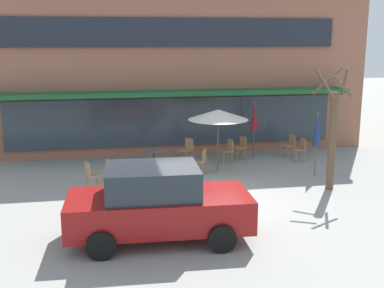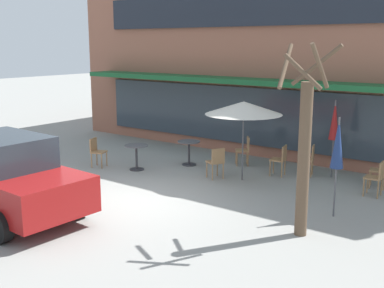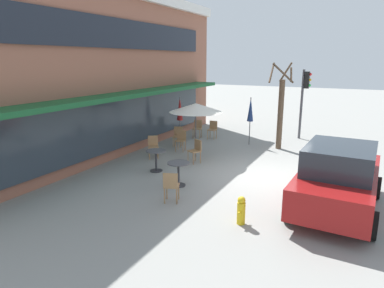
{
  "view_description": "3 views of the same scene",
  "coord_description": "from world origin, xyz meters",
  "px_view_note": "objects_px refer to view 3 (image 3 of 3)",
  "views": [
    {
      "loc": [
        -2.69,
        -12.78,
        4.6
      ],
      "look_at": [
        0.11,
        2.52,
        1.17
      ],
      "focal_mm": 45.0,
      "sensor_mm": 36.0,
      "label": 1
    },
    {
      "loc": [
        7.81,
        -7.9,
        3.73
      ],
      "look_at": [
        -0.42,
        3.01,
        0.86
      ],
      "focal_mm": 45.0,
      "sensor_mm": 36.0,
      "label": 2
    },
    {
      "loc": [
        -10.79,
        -2.72,
        3.87
      ],
      "look_at": [
        -0.33,
        2.63,
        0.95
      ],
      "focal_mm": 32.0,
      "sensor_mm": 36.0,
      "label": 3
    }
  ],
  "objects_px": {
    "patio_umbrella_cream_folded": "(180,109)",
    "cafe_chair_6": "(196,149)",
    "cafe_chair_2": "(178,135)",
    "patio_umbrella_corner_open": "(196,108)",
    "cafe_chair_4": "(198,127)",
    "patio_umbrella_green_folded": "(250,110)",
    "cafe_chair_1": "(213,128)",
    "traffic_light_pole": "(304,93)",
    "parked_sedan": "(338,178)",
    "cafe_table_streetside": "(156,157)",
    "fire_hydrant": "(241,210)",
    "cafe_chair_3": "(153,145)",
    "street_tree": "(281,109)",
    "cafe_chair_0": "(171,185)",
    "cafe_table_near_wall": "(178,170)",
    "cafe_chair_5": "(181,139)"
  },
  "relations": [
    {
      "from": "cafe_chair_5",
      "to": "fire_hydrant",
      "type": "relative_size",
      "value": 1.26
    },
    {
      "from": "cafe_chair_6",
      "to": "cafe_chair_0",
      "type": "bearing_deg",
      "value": -163.64
    },
    {
      "from": "patio_umbrella_green_folded",
      "to": "patio_umbrella_cream_folded",
      "type": "relative_size",
      "value": 1.0
    },
    {
      "from": "cafe_chair_1",
      "to": "cafe_table_streetside",
      "type": "bearing_deg",
      "value": -177.05
    },
    {
      "from": "parked_sedan",
      "to": "street_tree",
      "type": "height_order",
      "value": "street_tree"
    },
    {
      "from": "cafe_table_streetside",
      "to": "cafe_chair_2",
      "type": "bearing_deg",
      "value": 17.18
    },
    {
      "from": "cafe_table_streetside",
      "to": "patio_umbrella_green_folded",
      "type": "xyz_separation_m",
      "value": [
        5.31,
        -1.71,
        1.11
      ]
    },
    {
      "from": "patio_umbrella_green_folded",
      "to": "patio_umbrella_cream_folded",
      "type": "xyz_separation_m",
      "value": [
        -1.22,
        3.01,
        0.0
      ]
    },
    {
      "from": "traffic_light_pole",
      "to": "cafe_chair_6",
      "type": "bearing_deg",
      "value": 154.87
    },
    {
      "from": "cafe_chair_4",
      "to": "cafe_chair_5",
      "type": "height_order",
      "value": "same"
    },
    {
      "from": "cafe_chair_2",
      "to": "traffic_light_pole",
      "type": "height_order",
      "value": "traffic_light_pole"
    },
    {
      "from": "patio_umbrella_corner_open",
      "to": "cafe_chair_1",
      "type": "distance_m",
      "value": 3.79
    },
    {
      "from": "cafe_chair_3",
      "to": "cafe_chair_4",
      "type": "distance_m",
      "value": 4.11
    },
    {
      "from": "cafe_table_streetside",
      "to": "parked_sedan",
      "type": "bearing_deg",
      "value": -95.02
    },
    {
      "from": "patio_umbrella_cream_folded",
      "to": "cafe_chair_3",
      "type": "bearing_deg",
      "value": -174.3
    },
    {
      "from": "cafe_table_streetside",
      "to": "fire_hydrant",
      "type": "height_order",
      "value": "cafe_table_streetside"
    },
    {
      "from": "street_tree",
      "to": "cafe_chair_3",
      "type": "bearing_deg",
      "value": 132.32
    },
    {
      "from": "cafe_chair_1",
      "to": "fire_hydrant",
      "type": "relative_size",
      "value": 1.26
    },
    {
      "from": "cafe_chair_3",
      "to": "cafe_chair_4",
      "type": "xyz_separation_m",
      "value": [
        4.11,
        0.04,
        0.0
      ]
    },
    {
      "from": "cafe_chair_1",
      "to": "traffic_light_pole",
      "type": "bearing_deg",
      "value": -62.45
    },
    {
      "from": "cafe_chair_1",
      "to": "cafe_chair_5",
      "type": "distance_m",
      "value": 2.78
    },
    {
      "from": "cafe_table_streetside",
      "to": "patio_umbrella_cream_folded",
      "type": "distance_m",
      "value": 4.44
    },
    {
      "from": "cafe_chair_2",
      "to": "cafe_chair_1",
      "type": "bearing_deg",
      "value": -20.48
    },
    {
      "from": "traffic_light_pole",
      "to": "fire_hydrant",
      "type": "bearing_deg",
      "value": -177.97
    },
    {
      "from": "patio_umbrella_green_folded",
      "to": "cafe_chair_3",
      "type": "distance_m",
      "value": 4.91
    },
    {
      "from": "cafe_chair_2",
      "to": "patio_umbrella_corner_open",
      "type": "bearing_deg",
      "value": -129.67
    },
    {
      "from": "cafe_chair_4",
      "to": "cafe_chair_6",
      "type": "height_order",
      "value": "same"
    },
    {
      "from": "parked_sedan",
      "to": "cafe_chair_6",
      "type": "bearing_deg",
      "value": 67.99
    },
    {
      "from": "cafe_table_near_wall",
      "to": "cafe_table_streetside",
      "type": "bearing_deg",
      "value": 57.58
    },
    {
      "from": "patio_umbrella_cream_folded",
      "to": "cafe_chair_6",
      "type": "xyz_separation_m",
      "value": [
        -2.52,
        -2.09,
        -1.1
      ]
    },
    {
      "from": "patio_umbrella_corner_open",
      "to": "cafe_chair_4",
      "type": "xyz_separation_m",
      "value": [
        3.28,
        1.53,
        -1.5
      ]
    },
    {
      "from": "cafe_chair_1",
      "to": "cafe_chair_2",
      "type": "height_order",
      "value": "same"
    },
    {
      "from": "cafe_table_streetside",
      "to": "patio_umbrella_cream_folded",
      "type": "height_order",
      "value": "patio_umbrella_cream_folded"
    },
    {
      "from": "patio_umbrella_cream_folded",
      "to": "fire_hydrant",
      "type": "distance_m",
      "value": 8.53
    },
    {
      "from": "cafe_chair_5",
      "to": "street_tree",
      "type": "bearing_deg",
      "value": -57.9
    },
    {
      "from": "patio_umbrella_cream_folded",
      "to": "cafe_chair_2",
      "type": "xyz_separation_m",
      "value": [
        -0.6,
        -0.22,
        -1.1
      ]
    },
    {
      "from": "patio_umbrella_cream_folded",
      "to": "cafe_chair_0",
      "type": "distance_m",
      "value": 7.08
    },
    {
      "from": "cafe_table_streetside",
      "to": "cafe_chair_4",
      "type": "bearing_deg",
      "value": 11.04
    },
    {
      "from": "cafe_chair_5",
      "to": "parked_sedan",
      "type": "distance_m",
      "value": 7.37
    },
    {
      "from": "cafe_chair_4",
      "to": "cafe_chair_6",
      "type": "xyz_separation_m",
      "value": [
        -3.93,
        -1.86,
        0.0
      ]
    },
    {
      "from": "cafe_chair_0",
      "to": "cafe_chair_2",
      "type": "distance_m",
      "value": 6.36
    },
    {
      "from": "cafe_chair_4",
      "to": "cafe_chair_6",
      "type": "bearing_deg",
      "value": -154.66
    },
    {
      "from": "cafe_table_near_wall",
      "to": "cafe_chair_5",
      "type": "bearing_deg",
      "value": 27.87
    },
    {
      "from": "patio_umbrella_corner_open",
      "to": "cafe_chair_0",
      "type": "relative_size",
      "value": 2.47
    },
    {
      "from": "cafe_table_streetside",
      "to": "street_tree",
      "type": "relative_size",
      "value": 0.2
    },
    {
      "from": "cafe_chair_0",
      "to": "parked_sedan",
      "type": "relative_size",
      "value": 0.21
    },
    {
      "from": "patio_umbrella_cream_folded",
      "to": "cafe_chair_6",
      "type": "relative_size",
      "value": 2.47
    },
    {
      "from": "cafe_chair_3",
      "to": "cafe_chair_6",
      "type": "distance_m",
      "value": 1.83
    },
    {
      "from": "cafe_chair_6",
      "to": "parked_sedan",
      "type": "relative_size",
      "value": 0.21
    },
    {
      "from": "cafe_table_streetside",
      "to": "cafe_chair_5",
      "type": "relative_size",
      "value": 0.85
    }
  ]
}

